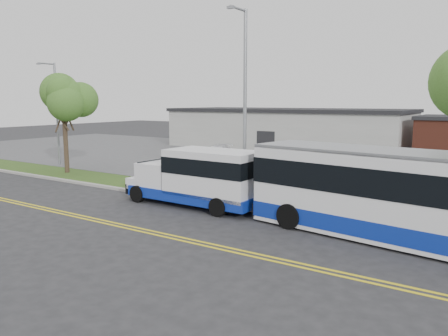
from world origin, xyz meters
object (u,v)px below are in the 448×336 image
Objects in this scene: streetlight_near at (244,99)px; parked_car_b at (217,153)px; pedestrian at (162,175)px; shuttle_bus at (202,176)px; transit_bus at (409,198)px; tree_west at (63,101)px; streetlight_far at (56,110)px; parked_car_a at (246,163)px.

parked_car_b is at bearing 129.57° from streetlight_near.
pedestrian is 13.37m from parked_car_b.
parked_car_b is at bearing 122.45° from shuttle_bus.
streetlight_near is at bearing 176.88° from pedestrian.
transit_bus is (8.48, -2.52, -3.53)m from streetlight_near.
tree_west is at bearing 178.20° from streetlight_near.
parked_car_b is (-8.51, 13.79, -0.78)m from shuttle_bus.
streetlight_far is 13.50m from parked_car_b.
shuttle_bus is 1.69× the size of parked_car_a.
tree_west reaches higher than transit_bus.
parked_car_b is at bearing 124.43° from parked_car_a.
parked_car_b is at bearing 64.35° from tree_west.
transit_bus is at bearing -10.74° from streetlight_far.
streetlight_near is 19.20m from streetlight_far.
streetlight_far reaches higher than parked_car_a.
shuttle_bus is 3.89× the size of pedestrian.
transit_bus reaches higher than parked_car_b.
streetlight_far reaches higher than pedestrian.
streetlight_far is 16.00m from parked_car_a.
tree_west is 11.01m from pedestrian.
streetlight_far is 4.17× the size of pedestrian.
streetlight_near is 9.23m from parked_car_a.
shuttle_bus is at bearing -72.47° from parked_car_b.
parked_car_a is at bearing 119.88° from streetlight_near.
shuttle_bus is at bearing -174.75° from transit_bus.
shuttle_bus is (13.88, -2.61, -3.61)m from tree_west.
streetlight_near reaches higher than tree_west.
streetlight_near is 2.18× the size of parked_car_b.
parked_car_b is (9.37, 8.97, -3.74)m from streetlight_far.
streetlight_near is (15.00, -0.47, 0.11)m from tree_west.
pedestrian is (10.15, -1.30, -4.06)m from tree_west.
transit_bus is (9.60, -0.39, 0.18)m from shuttle_bus.
pedestrian is 0.44× the size of parked_car_b.
parked_car_b is (5.37, 11.18, -4.39)m from tree_west.
parked_car_b is (-4.78, 12.48, -0.33)m from pedestrian.
pedestrian reaches higher than parked_car_a.
streetlight_near reaches higher than transit_bus.
tree_west is at bearing 170.13° from shuttle_bus.
tree_west is 0.56× the size of transit_bus.
parked_car_a is at bearing 108.43° from shuttle_bus.
pedestrian is (-13.33, 1.70, -0.64)m from transit_bus.
parked_car_a is (10.96, 6.56, -4.30)m from tree_west.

